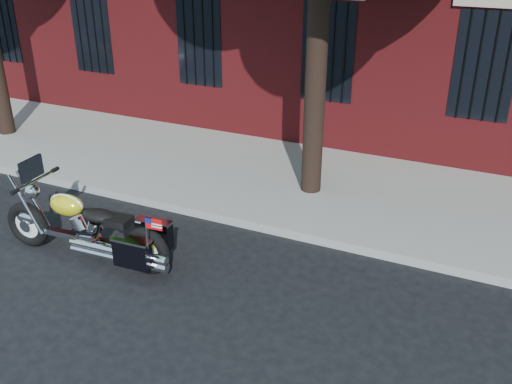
% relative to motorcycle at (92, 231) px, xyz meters
% --- Properties ---
extents(ground, '(120.00, 120.00, 0.00)m').
position_rel_motorcycle_xyz_m(ground, '(1.65, 0.54, -0.51)').
color(ground, black).
rests_on(ground, ground).
extents(curb, '(40.00, 0.16, 0.15)m').
position_rel_motorcycle_xyz_m(curb, '(1.65, 1.92, -0.43)').
color(curb, gray).
rests_on(curb, ground).
extents(sidewalk, '(40.00, 3.60, 0.15)m').
position_rel_motorcycle_xyz_m(sidewalk, '(1.65, 3.80, -0.43)').
color(sidewalk, gray).
rests_on(sidewalk, ground).
extents(motorcycle, '(3.00, 0.92, 1.50)m').
position_rel_motorcycle_xyz_m(motorcycle, '(0.00, 0.00, 0.00)').
color(motorcycle, black).
rests_on(motorcycle, ground).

